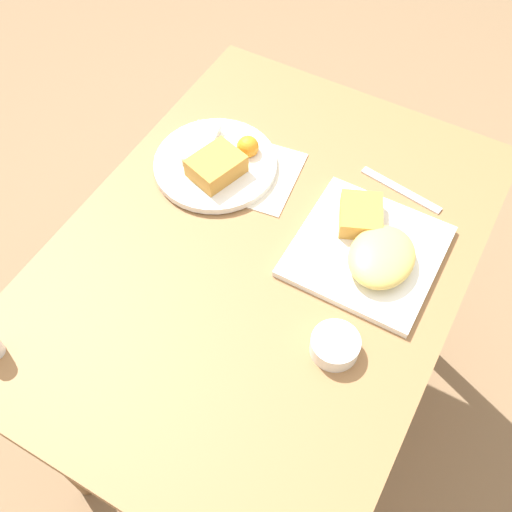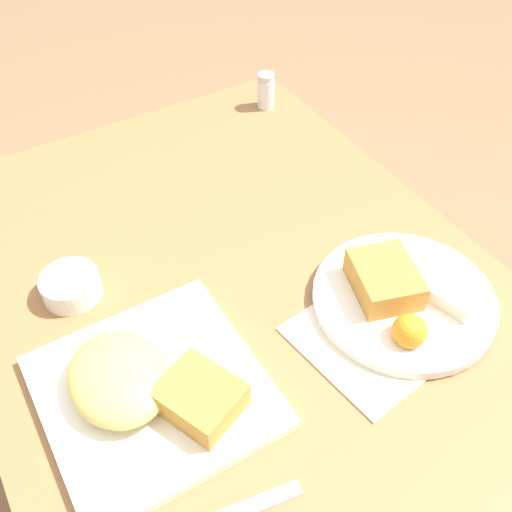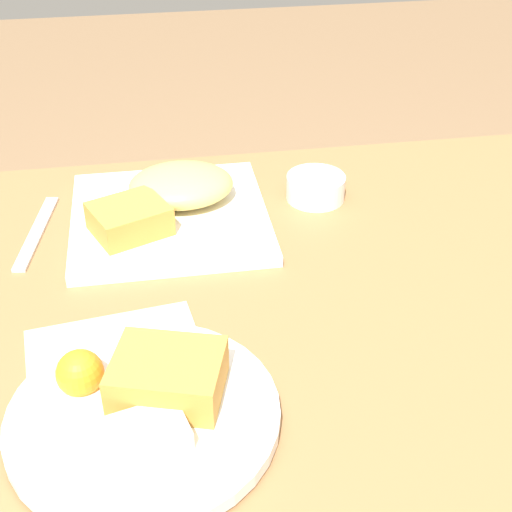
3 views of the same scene
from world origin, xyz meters
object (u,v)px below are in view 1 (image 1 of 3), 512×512
(plate_square_near, at_px, (371,248))
(sauce_ramekin, at_px, (335,345))
(butter_knife, at_px, (401,190))
(plate_oval_far, at_px, (217,162))

(plate_square_near, relative_size, sauce_ramekin, 3.14)
(sauce_ramekin, bearing_deg, butter_knife, 4.69)
(plate_square_near, bearing_deg, plate_oval_far, 82.64)
(plate_square_near, xyz_separation_m, butter_knife, (0.17, 0.01, -0.02))
(butter_knife, bearing_deg, plate_oval_far, 29.27)
(plate_square_near, height_order, plate_oval_far, plate_square_near)
(plate_square_near, relative_size, butter_knife, 1.45)
(plate_oval_far, height_order, sauce_ramekin, plate_oval_far)
(plate_square_near, distance_m, sauce_ramekin, 0.20)
(plate_oval_far, relative_size, butter_knife, 1.42)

